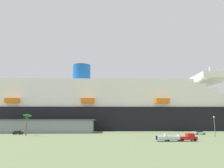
% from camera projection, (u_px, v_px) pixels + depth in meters
% --- Properties ---
extents(ground_plane, '(600.00, 600.00, 0.00)m').
position_uv_depth(ground_plane, '(121.00, 132.00, 109.07)').
color(ground_plane, '#66754C').
extents(cruise_ship, '(231.72, 44.17, 51.81)m').
position_uv_depth(cruise_ship, '(126.00, 110.00, 139.83)').
color(cruise_ship, black).
rests_on(cruise_ship, ground_plane).
extents(terminal_building, '(56.80, 24.96, 6.70)m').
position_uv_depth(terminal_building, '(42.00, 126.00, 106.86)').
color(terminal_building, gray).
rests_on(terminal_building, ground_plane).
extents(pickup_truck, '(5.80, 2.81, 2.20)m').
position_uv_depth(pickup_truck, '(188.00, 137.00, 59.26)').
color(pickup_truck, red).
rests_on(pickup_truck, ground_plane).
extents(small_boat_on_trailer, '(8.70, 2.85, 2.15)m').
position_uv_depth(small_boat_on_trailer, '(171.00, 138.00, 58.80)').
color(small_boat_on_trailer, '#595960').
rests_on(small_boat_on_trailer, ground_plane).
extents(palm_tree, '(3.74, 3.63, 8.65)m').
position_uv_depth(palm_tree, '(27.00, 118.00, 83.03)').
color(palm_tree, brown).
rests_on(palm_tree, ground_plane).
extents(street_lamp, '(0.56, 0.56, 7.50)m').
position_uv_depth(street_lamp, '(214.00, 123.00, 75.16)').
color(street_lamp, slate).
rests_on(street_lamp, ground_plane).
extents(parked_car_black_coupe, '(4.32, 2.27, 1.58)m').
position_uv_depth(parked_car_black_coupe, '(18.00, 133.00, 89.91)').
color(parked_car_black_coupe, black).
rests_on(parked_car_black_coupe, ground_plane).
extents(parked_car_silver_sedan, '(4.40, 2.18, 1.58)m').
position_uv_depth(parked_car_silver_sedan, '(200.00, 133.00, 89.45)').
color(parked_car_silver_sedan, silver).
rests_on(parked_car_silver_sedan, ground_plane).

